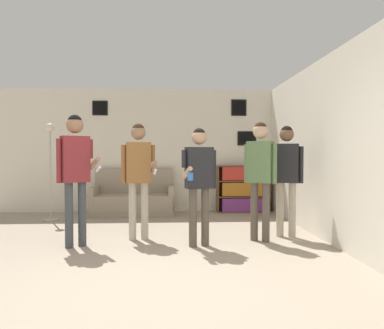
# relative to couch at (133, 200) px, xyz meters

# --- Properties ---
(ground_plane) EXTENTS (20.00, 20.00, 0.00)m
(ground_plane) POSITION_rel_couch_xyz_m (0.55, -4.37, -0.31)
(ground_plane) COLOR gray
(wall_back) EXTENTS (7.39, 0.08, 2.70)m
(wall_back) POSITION_rel_couch_xyz_m (0.56, 0.41, 1.05)
(wall_back) COLOR silver
(wall_back) RESTS_ON ground_plane
(wall_right) EXTENTS (0.06, 7.15, 2.70)m
(wall_right) POSITION_rel_couch_xyz_m (3.07, -2.00, 1.04)
(wall_right) COLOR silver
(wall_right) RESTS_ON ground_plane
(couch) EXTENTS (1.73, 0.80, 0.96)m
(couch) POSITION_rel_couch_xyz_m (0.00, 0.00, 0.00)
(couch) COLOR gray
(couch) RESTS_ON ground_plane
(bookshelf) EXTENTS (1.14, 0.30, 1.02)m
(bookshelf) POSITION_rel_couch_xyz_m (2.37, 0.19, 0.20)
(bookshelf) COLOR brown
(bookshelf) RESTS_ON ground_plane
(floor_lamp) EXTENTS (0.28, 0.28, 1.85)m
(floor_lamp) POSITION_rel_couch_xyz_m (-1.48, -0.69, 0.79)
(floor_lamp) COLOR #ADA89E
(floor_lamp) RESTS_ON ground_plane
(person_player_foreground_left) EXTENTS (0.61, 0.39, 1.81)m
(person_player_foreground_left) POSITION_rel_couch_xyz_m (-0.50, -2.73, 0.82)
(person_player_foreground_left) COLOR #3D4247
(person_player_foreground_left) RESTS_ON ground_plane
(person_player_foreground_center) EXTENTS (0.54, 0.44, 1.73)m
(person_player_foreground_center) POSITION_rel_couch_xyz_m (0.32, -2.33, 0.76)
(person_player_foreground_center) COLOR #B7AD99
(person_player_foreground_center) RESTS_ON ground_plane
(person_watcher_holding_cup) EXTENTS (0.48, 0.50, 1.63)m
(person_watcher_holding_cup) POSITION_rel_couch_xyz_m (1.19, -2.79, 0.69)
(person_watcher_holding_cup) COLOR brown
(person_watcher_holding_cup) RESTS_ON ground_plane
(person_spectator_near_bookshelf) EXTENTS (0.42, 0.37, 1.74)m
(person_spectator_near_bookshelf) POSITION_rel_couch_xyz_m (2.10, -2.53, 0.77)
(person_spectator_near_bookshelf) COLOR brown
(person_spectator_near_bookshelf) RESTS_ON ground_plane
(person_spectator_far_right) EXTENTS (0.47, 0.31, 1.70)m
(person_spectator_far_right) POSITION_rel_couch_xyz_m (2.57, -2.29, 0.74)
(person_spectator_far_right) COLOR #B7AD99
(person_spectator_far_right) RESTS_ON ground_plane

